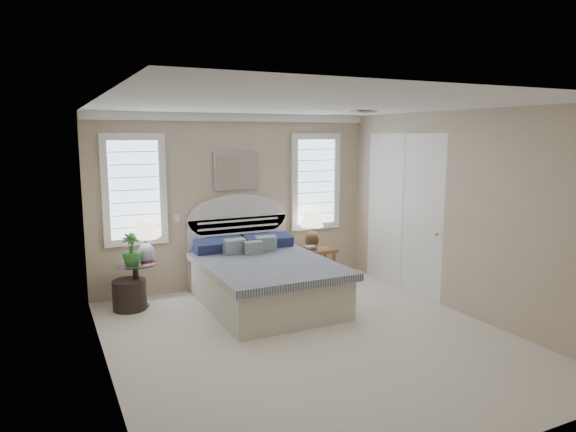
# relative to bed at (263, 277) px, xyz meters

# --- Properties ---
(floor) EXTENTS (4.50, 5.00, 0.01)m
(floor) POSITION_rel_bed_xyz_m (0.00, -1.46, -0.39)
(floor) COLOR beige
(floor) RESTS_ON ground
(ceiling) EXTENTS (4.50, 5.00, 0.01)m
(ceiling) POSITION_rel_bed_xyz_m (0.00, -1.46, 2.31)
(ceiling) COLOR white
(ceiling) RESTS_ON wall_back
(wall_back) EXTENTS (4.50, 0.02, 2.70)m
(wall_back) POSITION_rel_bed_xyz_m (0.00, 1.04, 0.96)
(wall_back) COLOR beige
(wall_back) RESTS_ON floor
(wall_left) EXTENTS (0.02, 5.00, 2.70)m
(wall_left) POSITION_rel_bed_xyz_m (-2.25, -1.46, 0.96)
(wall_left) COLOR beige
(wall_left) RESTS_ON floor
(wall_right) EXTENTS (0.02, 5.00, 2.70)m
(wall_right) POSITION_rel_bed_xyz_m (2.25, -1.46, 0.96)
(wall_right) COLOR beige
(wall_right) RESTS_ON floor
(crown_molding) EXTENTS (4.50, 0.08, 0.12)m
(crown_molding) POSITION_rel_bed_xyz_m (0.00, 1.00, 2.25)
(crown_molding) COLOR white
(crown_molding) RESTS_ON wall_back
(hvac_vent) EXTENTS (0.30, 0.20, 0.02)m
(hvac_vent) POSITION_rel_bed_xyz_m (1.20, -0.66, 2.29)
(hvac_vent) COLOR #B2B2B2
(hvac_vent) RESTS_ON ceiling
(switch_plate) EXTENTS (0.08, 0.01, 0.12)m
(switch_plate) POSITION_rel_bed_xyz_m (-0.95, 1.03, 0.76)
(switch_plate) COLOR white
(switch_plate) RESTS_ON wall_back
(window_left) EXTENTS (0.90, 0.06, 1.60)m
(window_left) POSITION_rel_bed_xyz_m (-1.55, 1.02, 1.21)
(window_left) COLOR #C9E2FF
(window_left) RESTS_ON wall_back
(window_right) EXTENTS (0.90, 0.06, 1.60)m
(window_right) POSITION_rel_bed_xyz_m (1.40, 1.02, 1.21)
(window_right) COLOR #C9E2FF
(window_right) RESTS_ON wall_back
(painting) EXTENTS (0.74, 0.04, 0.58)m
(painting) POSITION_rel_bed_xyz_m (0.00, 1.00, 1.43)
(painting) COLOR silver
(painting) RESTS_ON wall_back
(closet_door) EXTENTS (0.02, 1.80, 2.40)m
(closet_door) POSITION_rel_bed_xyz_m (2.23, -0.26, 0.81)
(closet_door) COLOR white
(closet_door) RESTS_ON floor
(bed) EXTENTS (1.72, 2.28, 1.47)m
(bed) POSITION_rel_bed_xyz_m (0.00, 0.00, 0.00)
(bed) COLOR silver
(bed) RESTS_ON floor
(side_table_left) EXTENTS (0.56, 0.56, 0.63)m
(side_table_left) POSITION_rel_bed_xyz_m (-1.65, 0.59, 0.00)
(side_table_left) COLOR black
(side_table_left) RESTS_ON floor
(nightstand_right) EXTENTS (0.50, 0.40, 0.53)m
(nightstand_right) POSITION_rel_bed_xyz_m (1.30, 0.69, 0.00)
(nightstand_right) COLOR brown
(nightstand_right) RESTS_ON floor
(floor_pot) EXTENTS (0.54, 0.54, 0.41)m
(floor_pot) POSITION_rel_bed_xyz_m (-1.75, 0.55, -0.18)
(floor_pot) COLOR black
(floor_pot) RESTS_ON floor
(lamp_left) EXTENTS (0.45, 0.45, 0.60)m
(lamp_left) POSITION_rel_bed_xyz_m (-1.50, 0.57, 0.61)
(lamp_left) COLOR silver
(lamp_left) RESTS_ON side_table_left
(lamp_right) EXTENTS (0.44, 0.44, 0.63)m
(lamp_right) POSITION_rel_bed_xyz_m (1.20, 0.76, 0.53)
(lamp_right) COLOR black
(lamp_right) RESTS_ON nightstand_right
(potted_plant) EXTENTS (0.27, 0.27, 0.44)m
(potted_plant) POSITION_rel_bed_xyz_m (-1.71, 0.48, 0.47)
(potted_plant) COLOR #30702C
(potted_plant) RESTS_ON side_table_left
(books_left) EXTENTS (0.21, 0.19, 0.02)m
(books_left) POSITION_rel_bed_xyz_m (-1.48, 0.55, 0.26)
(books_left) COLOR maroon
(books_left) RESTS_ON side_table_left
(books_right) EXTENTS (0.23, 0.20, 0.08)m
(books_right) POSITION_rel_bed_xyz_m (1.10, 0.62, 0.18)
(books_right) COLOR maroon
(books_right) RESTS_ON nightstand_right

